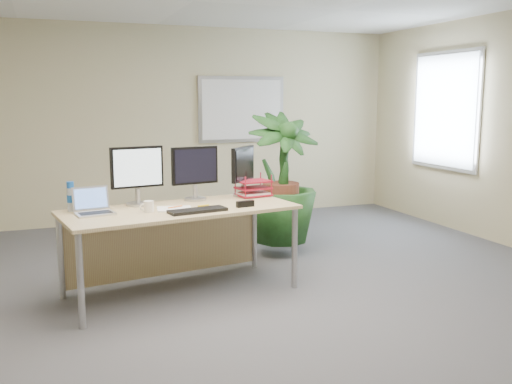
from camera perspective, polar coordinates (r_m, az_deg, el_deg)
name	(u,v)px	position (r m, az deg, el deg)	size (l,w,h in m)	color
floor	(263,321)	(4.56, 0.75, -12.73)	(8.00, 8.00, 0.00)	#45454A
back_wall	(160,125)	(8.09, -9.63, 6.67)	(7.00, 0.04, 2.70)	beige
whiteboard	(242,109)	(8.36, -1.44, 8.25)	(1.30, 0.04, 0.95)	#B2B2B7
window	(445,111)	(7.99, 18.38, 7.73)	(0.04, 1.30, 1.55)	#B2B2B7
desk	(176,224)	(5.14, -8.04, -3.18)	(2.11, 1.15, 0.77)	tan
floor_plant	(281,187)	(6.23, 2.51, 0.45)	(0.84, 0.84, 1.50)	#183C15
monitor_left	(137,172)	(5.15, -11.79, 1.99)	(0.47, 0.21, 0.52)	#A5A5A9
monitor_right	(195,170)	(5.32, -6.13, 2.23)	(0.45, 0.20, 0.50)	#A5A5A9
monitor_dark	(243,168)	(5.54, -1.31, 2.44)	(0.33, 0.34, 0.48)	#A5A5A9
laptop	(93,207)	(4.91, -15.98, -1.42)	(0.34, 0.31, 0.22)	silver
keyboard	(198,210)	(4.81, -5.86, -1.85)	(0.49, 0.16, 0.03)	black
coffee_mug	(148,206)	(4.86, -10.72, -1.43)	(0.12, 0.08, 0.09)	white
spiral_notebook	(174,209)	(4.94, -8.16, -1.67)	(0.29, 0.22, 0.01)	white
orange_pen	(175,207)	(4.97, -8.08, -1.48)	(0.01, 0.01, 0.15)	orange
yellow_highlighter	(203,205)	(5.06, -5.27, -1.35)	(0.01, 0.01, 0.11)	yellow
water_bottle	(71,197)	(5.04, -18.03, -0.49)	(0.07, 0.07, 0.25)	silver
letter_tray	(253,189)	(5.54, -0.28, 0.26)	(0.35, 0.28, 0.15)	maroon
stapler	(245,204)	(5.00, -1.09, -1.19)	(0.16, 0.04, 0.05)	black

